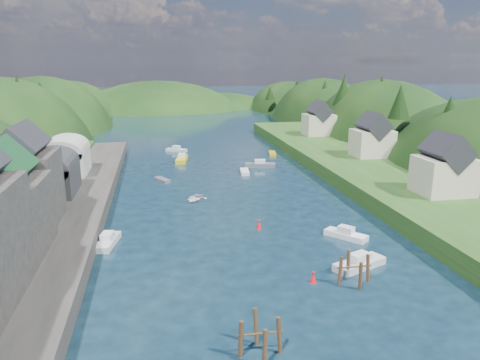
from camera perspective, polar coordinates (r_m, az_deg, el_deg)
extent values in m
plane|color=black|center=(86.67, -2.58, 0.98)|extent=(600.00, 600.00, 0.00)
ellipsoid|color=black|center=(117.43, -26.63, -1.57)|extent=(44.00, 75.56, 52.00)
ellipsoid|color=black|center=(157.93, -22.45, 2.86)|extent=(44.00, 75.56, 48.19)
ellipsoid|color=black|center=(198.37, -20.05, 5.69)|extent=(44.00, 75.56, 39.00)
ellipsoid|color=black|center=(125.48, 16.65, 0.64)|extent=(36.00, 75.56, 48.00)
ellipsoid|color=black|center=(164.01, 9.98, 4.36)|extent=(36.00, 75.56, 44.49)
ellipsoid|color=black|center=(203.27, 5.94, 6.81)|extent=(36.00, 75.56, 36.00)
ellipsoid|color=black|center=(205.80, -9.84, 5.73)|extent=(80.00, 60.00, 44.00)
ellipsoid|color=black|center=(217.93, -2.44, 5.87)|extent=(70.00, 56.00, 36.00)
cone|color=black|center=(109.99, -25.42, 9.51)|extent=(4.34, 4.34, 7.53)
cone|color=black|center=(122.54, -23.50, 7.65)|extent=(5.28, 5.28, 4.81)
cone|color=black|center=(133.84, -23.12, 9.76)|extent=(4.77, 4.77, 5.84)
cone|color=black|center=(140.63, -21.01, 8.77)|extent=(4.07, 4.07, 5.32)
cone|color=black|center=(154.45, -22.13, 9.51)|extent=(4.56, 4.56, 8.22)
cone|color=black|center=(163.72, -20.96, 9.28)|extent=(4.75, 4.75, 5.83)
cone|color=black|center=(170.73, -20.65, 9.76)|extent=(4.27, 4.27, 7.46)
cone|color=black|center=(87.47, 24.11, 6.88)|extent=(5.29, 5.29, 7.78)
cone|color=black|center=(92.74, 18.92, 9.03)|extent=(4.07, 4.07, 6.34)
cone|color=black|center=(106.70, 18.56, 7.40)|extent=(3.40, 3.40, 6.44)
cone|color=black|center=(119.55, 16.79, 9.83)|extent=(4.94, 4.94, 9.65)
cone|color=black|center=(122.66, 12.51, 10.52)|extent=(5.25, 5.25, 7.00)
cone|color=black|center=(137.07, 12.58, 10.90)|extent=(3.36, 3.36, 8.30)
cone|color=black|center=(148.26, 10.29, 10.52)|extent=(4.57, 4.57, 7.16)
cone|color=black|center=(162.17, 8.37, 10.21)|extent=(3.59, 3.59, 5.67)
cone|color=black|center=(171.23, 7.04, 11.28)|extent=(4.14, 4.14, 5.27)
cone|color=black|center=(179.16, 3.69, 10.56)|extent=(3.83, 3.83, 5.36)
cube|color=#2D2B28|center=(58.31, -22.50, -5.81)|extent=(12.00, 110.00, 2.00)
cube|color=#2D2B28|center=(50.12, -27.08, -4.10)|extent=(8.00, 9.00, 7.00)
cube|color=#2D2B28|center=(58.30, -24.69, -0.89)|extent=(7.00, 8.00, 8.00)
cube|color=black|center=(57.34, -25.19, 3.78)|extent=(5.15, 8.32, 5.15)
cube|color=#2D2D30|center=(70.10, -22.19, 0.06)|extent=(7.00, 9.00, 4.00)
cylinder|color=#2D2D30|center=(69.67, -22.34, 1.66)|extent=(7.00, 9.00, 7.00)
cube|color=#B2B2A8|center=(81.59, -20.54, 2.11)|extent=(7.00, 9.00, 4.00)
cylinder|color=#B2B2A8|center=(81.22, -20.66, 3.48)|extent=(7.00, 9.00, 7.00)
cube|color=#234719|center=(84.10, 15.50, 0.89)|extent=(16.00, 120.00, 2.40)
cube|color=beige|center=(69.06, 23.59, 0.49)|extent=(7.00, 6.00, 5.00)
cube|color=black|center=(68.41, 23.87, 3.21)|extent=(5.15, 6.24, 5.15)
cube|color=beige|center=(92.16, 15.79, 4.36)|extent=(7.00, 6.00, 5.00)
cube|color=black|center=(91.67, 15.93, 6.42)|extent=(5.15, 6.24, 5.15)
cube|color=beige|center=(116.41, 9.57, 6.68)|extent=(7.00, 6.00, 5.00)
cube|color=black|center=(116.02, 9.64, 8.31)|extent=(5.15, 6.24, 5.15)
cylinder|color=#382314|center=(34.64, 4.84, -18.74)|extent=(0.32, 0.32, 3.41)
cylinder|color=#382314|center=(35.49, 1.97, -17.81)|extent=(0.32, 0.32, 3.41)
cylinder|color=#382314|center=(34.13, 0.09, -19.25)|extent=(0.32, 0.32, 3.41)
cylinder|color=#382314|center=(33.24, 3.04, -20.29)|extent=(0.32, 0.32, 3.41)
cylinder|color=#382314|center=(34.04, 2.49, -18.19)|extent=(3.31, 0.16, 0.16)
cylinder|color=#382314|center=(45.72, 15.33, -10.69)|extent=(0.32, 0.32, 3.29)
cylinder|color=#382314|center=(46.31, 13.04, -10.20)|extent=(0.32, 0.32, 3.29)
cylinder|color=#382314|center=(44.66, 12.08, -11.10)|extent=(0.32, 0.32, 3.29)
cylinder|color=#382314|center=(44.05, 14.45, -11.62)|extent=(0.32, 0.32, 3.29)
cylinder|color=#382314|center=(44.94, 13.77, -10.24)|extent=(3.29, 0.16, 0.16)
cone|color=red|center=(44.82, 8.90, -11.70)|extent=(0.70, 0.70, 0.90)
sphere|color=red|center=(44.60, 8.93, -11.12)|extent=(0.30, 0.30, 0.30)
cone|color=red|center=(57.73, 2.32, -5.46)|extent=(0.70, 0.70, 0.90)
sphere|color=red|center=(57.56, 2.33, -5.00)|extent=(0.30, 0.30, 0.30)
cube|color=white|center=(56.06, 12.77, -6.59)|extent=(4.45, 4.86, 0.70)
cube|color=silver|center=(55.80, 12.81, -5.89)|extent=(2.00, 2.07, 0.70)
cube|color=gold|center=(102.79, 3.96, 3.23)|extent=(2.12, 4.42, 0.59)
cube|color=silver|center=(54.72, -15.83, -7.30)|extent=(2.68, 5.45, 0.73)
cube|color=silver|center=(54.45, -15.88, -6.56)|extent=(1.53, 2.02, 0.70)
cube|color=gold|center=(96.48, -7.10, 2.49)|extent=(3.01, 6.40, 0.86)
cube|color=silver|center=(96.32, -7.12, 2.97)|extent=(1.75, 2.36, 0.70)
cube|color=silver|center=(85.61, 0.58, 1.01)|extent=(1.92, 4.51, 0.61)
imported|color=white|center=(69.26, -5.53, -2.28)|extent=(4.35, 4.92, 0.84)
cube|color=#50535B|center=(81.00, -9.44, 0.02)|extent=(2.89, 3.91, 0.53)
cube|color=silver|center=(107.22, -7.76, 3.61)|extent=(4.94, 3.79, 0.67)
cube|color=silver|center=(107.09, -7.78, 3.99)|extent=(2.01, 1.80, 0.70)
cube|color=#535A5F|center=(90.50, 2.44, 1.79)|extent=(6.12, 3.11, 0.82)
cube|color=silver|center=(90.33, 2.45, 2.29)|extent=(2.28, 1.75, 0.70)
cube|color=silver|center=(48.71, 14.35, -9.90)|extent=(6.01, 4.03, 0.80)
cube|color=silver|center=(48.40, 14.41, -9.05)|extent=(2.37, 2.02, 0.70)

